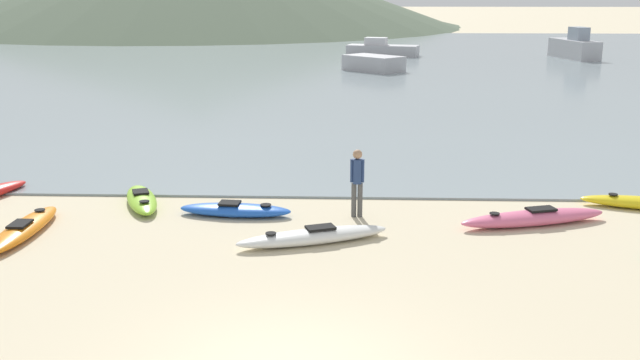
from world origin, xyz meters
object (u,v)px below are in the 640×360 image
Objects in this scene: kayak_on_sand_3 at (142,199)px; kayak_on_sand_7 at (235,210)px; kayak_on_sand_2 at (24,229)px; moored_boat_4 at (373,63)px; moored_boat_2 at (575,47)px; moored_boat_3 at (382,49)px; person_near_waterline at (357,179)px; kayak_on_sand_0 at (313,236)px; kayak_on_sand_1 at (533,218)px.

kayak_on_sand_3 is 2.58m from kayak_on_sand_7.
kayak_on_sand_7 is (4.40, 1.60, -0.00)m from kayak_on_sand_2.
moored_boat_2 is at bearing 31.11° from moored_boat_4.
kayak_on_sand_2 is at bearing -102.39° from moored_boat_3.
moored_boat_3 is (2.29, 41.91, -0.38)m from person_near_waterline.
kayak_on_sand_1 is at bearing 16.39° from kayak_on_sand_0.
person_near_waterline is (0.94, 1.93, 0.77)m from kayak_on_sand_0.
moored_boat_3 is 1.41× the size of moored_boat_4.
kayak_on_sand_3 is at bearing -100.48° from moored_boat_3.
moored_boat_3 reaches higher than kayak_on_sand_1.
kayak_on_sand_3 is 0.48× the size of moored_boat_3.
kayak_on_sand_2 is 33.82m from moored_boat_4.
moored_boat_4 reaches higher than kayak_on_sand_2.
kayak_on_sand_1 reaches higher than kayak_on_sand_2.
kayak_on_sand_1 reaches higher than kayak_on_sand_0.
person_near_waterline is 0.28× the size of moored_boat_3.
kayak_on_sand_2 reaches higher than kayak_on_sand_7.
kayak_on_sand_0 is 0.82× the size of moored_boat_4.
kayak_on_sand_7 is at bearing -115.74° from moored_boat_2.
person_near_waterline is 0.29× the size of moored_boat_2.
kayak_on_sand_1 is at bearing 5.86° from kayak_on_sand_2.
kayak_on_sand_0 is 2.28m from person_near_waterline.
kayak_on_sand_0 reaches higher than kayak_on_sand_7.
moored_boat_3 is at bearing 82.98° from kayak_on_sand_7.
kayak_on_sand_0 is 1.01× the size of kayak_on_sand_2.
kayak_on_sand_2 is at bearing 177.32° from kayak_on_sand_0.
moored_boat_4 is (4.18, 31.11, 0.40)m from kayak_on_sand_7.
kayak_on_sand_3 is 0.67× the size of moored_boat_4.
kayak_on_sand_0 is 5.14m from kayak_on_sand_3.
moored_boat_3 is 10.88m from moored_boat_4.
kayak_on_sand_7 is 0.49× the size of moored_boat_2.
kayak_on_sand_1 is 31.66m from moored_boat_4.
person_near_waterline is at bearing -7.98° from kayak_on_sand_3.
moored_boat_3 is (5.16, 41.94, 0.40)m from kayak_on_sand_7.
kayak_on_sand_2 is 7.50m from person_near_waterline.
kayak_on_sand_0 is at bearing -115.95° from person_near_waterline.
kayak_on_sand_2 is at bearing -119.63° from moored_boat_2.
kayak_on_sand_1 is at bearing -87.67° from moored_boat_3.
kayak_on_sand_0 is at bearing -112.52° from moored_boat_2.
moored_boat_4 is at bearing 87.59° from person_near_waterline.
kayak_on_sand_0 is 33.08m from moored_boat_4.
person_near_waterline is at bearing 0.69° from kayak_on_sand_7.
moored_boat_3 reaches higher than kayak_on_sand_3.
moored_boat_4 is (8.59, 32.71, 0.40)m from kayak_on_sand_2.
moored_boat_4 is (-2.70, 31.55, 0.37)m from kayak_on_sand_1.
kayak_on_sand_7 is at bearing -97.02° from moored_boat_3.
kayak_on_sand_2 is at bearing -160.06° from kayak_on_sand_7.
kayak_on_sand_7 is (-6.89, 0.44, -0.03)m from kayak_on_sand_1.
kayak_on_sand_7 is at bearing -17.65° from kayak_on_sand_3.
person_near_waterline reaches higher than kayak_on_sand_1.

